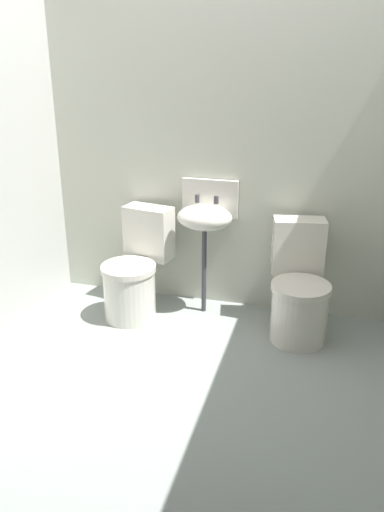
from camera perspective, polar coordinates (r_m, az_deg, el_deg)
name	(u,v)px	position (r m, az deg, el deg)	size (l,w,h in m)	color
ground_plane	(181,382)	(3.37, -1.24, -13.45)	(3.00, 2.56, 0.08)	gray
wall_back	(223,156)	(3.92, 3.36, 10.73)	(3.00, 0.10, 2.30)	beige
toilet_left	(135,274)	(3.96, -6.11, -1.90)	(0.49, 0.65, 0.78)	silver
toilet_right	(299,292)	(3.72, 11.42, -3.82)	(0.48, 0.65, 0.78)	silver
sink	(205,216)	(3.83, 1.46, 4.35)	(0.42, 0.35, 0.99)	#3D3C44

